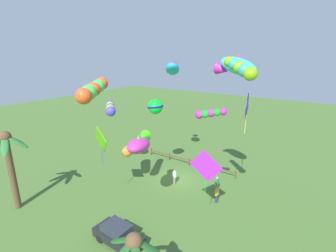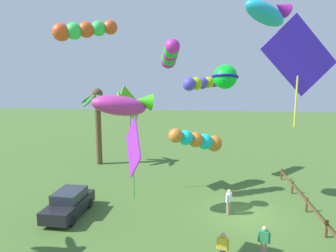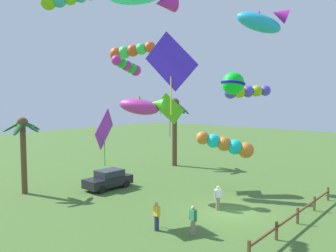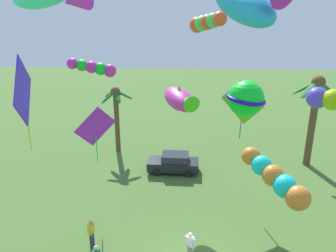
# 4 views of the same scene
# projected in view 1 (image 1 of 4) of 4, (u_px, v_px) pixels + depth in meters

# --- Properties ---
(ground_plane) EXTENTS (120.00, 120.00, 0.00)m
(ground_plane) POSITION_uv_depth(u_px,v_px,m) (178.00, 180.00, 27.23)
(ground_plane) COLOR #476B2D
(palm_tree_1) EXTENTS (3.47, 3.72, 7.31)m
(palm_tree_1) POSITION_uv_depth(u_px,v_px,m) (8.00, 155.00, 20.92)
(palm_tree_1) COLOR brown
(palm_tree_1) RESTS_ON ground
(rail_fence) EXTENTS (12.07, 0.12, 0.95)m
(rail_fence) POSITION_uv_depth(u_px,v_px,m) (189.00, 161.00, 30.60)
(rail_fence) COLOR brown
(rail_fence) RESTS_ON ground
(parked_car_0) EXTENTS (3.95, 1.83, 1.51)m
(parked_car_0) POSITION_uv_depth(u_px,v_px,m) (118.00, 234.00, 17.97)
(parked_car_0) COLOR black
(parked_car_0) RESTS_ON ground
(spectator_0) EXTENTS (0.30, 0.54, 1.59)m
(spectator_0) POSITION_uv_depth(u_px,v_px,m) (217.00, 195.00, 22.90)
(spectator_0) COLOR #2D3351
(spectator_0) RESTS_ON ground
(spectator_1) EXTENTS (0.31, 0.54, 1.59)m
(spectator_1) POSITION_uv_depth(u_px,v_px,m) (217.00, 184.00, 24.83)
(spectator_1) COLOR gray
(spectator_1) RESTS_ON ground
(spectator_2) EXTENTS (0.49, 0.39, 1.59)m
(spectator_2) POSITION_uv_depth(u_px,v_px,m) (174.00, 177.00, 26.20)
(spectator_2) COLOR gray
(spectator_2) RESTS_ON ground
(kite_tube_0) EXTENTS (3.19, 2.98, 1.13)m
(kite_tube_0) POSITION_uv_depth(u_px,v_px,m) (110.00, 108.00, 26.54)
(kite_tube_0) COLOR #5140D7
(kite_fish_1) EXTENTS (2.76, 3.84, 1.63)m
(kite_fish_1) POSITION_uv_depth(u_px,v_px,m) (140.00, 144.00, 19.20)
(kite_fish_1) COLOR #C8329D
(kite_diamond_2) EXTENTS (0.63, 2.67, 3.80)m
(kite_diamond_2) POSITION_uv_depth(u_px,v_px,m) (247.00, 108.00, 21.61)
(kite_diamond_2) COLOR #4625EA
(kite_ball_3) EXTENTS (1.99, 1.98, 1.54)m
(kite_ball_3) POSITION_uv_depth(u_px,v_px,m) (155.00, 107.00, 25.05)
(kite_ball_3) COLOR #0CDE26
(kite_tube_4) EXTENTS (2.56, 2.09, 1.35)m
(kite_tube_4) POSITION_uv_depth(u_px,v_px,m) (240.00, 68.00, 14.84)
(kite_tube_4) COLOR #77B815
(kite_fish_5) EXTENTS (4.17, 2.82, 1.97)m
(kite_fish_5) POSITION_uv_depth(u_px,v_px,m) (236.00, 66.00, 18.99)
(kite_fish_5) COLOR #36F1D8
(kite_diamond_6) EXTENTS (2.25, 1.16, 3.47)m
(kite_diamond_6) POSITION_uv_depth(u_px,v_px,m) (206.00, 167.00, 18.34)
(kite_diamond_6) COLOR purple
(kite_tube_7) EXTENTS (2.27, 3.64, 1.43)m
(kite_tube_7) POSITION_uv_depth(u_px,v_px,m) (92.00, 90.00, 16.55)
(kite_tube_7) COLOR #EA511F
(kite_tube_8) EXTENTS (2.40, 0.98, 1.01)m
(kite_tube_8) POSITION_uv_depth(u_px,v_px,m) (209.00, 113.00, 18.75)
(kite_tube_8) COLOR #D127AC
(kite_tube_9) EXTENTS (2.97, 3.93, 2.04)m
(kite_tube_9) POSITION_uv_depth(u_px,v_px,m) (130.00, 149.00, 26.18)
(kite_tube_9) COLOR orange
(kite_fish_10) EXTENTS (2.74, 3.48, 1.98)m
(kite_fish_10) POSITION_uv_depth(u_px,v_px,m) (173.00, 68.00, 25.48)
(kite_fish_10) COLOR #21AAD8
(kite_diamond_11) EXTENTS (2.58, 1.03, 3.78)m
(kite_diamond_11) POSITION_uv_depth(u_px,v_px,m) (101.00, 140.00, 20.95)
(kite_diamond_11) COLOR #54C313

